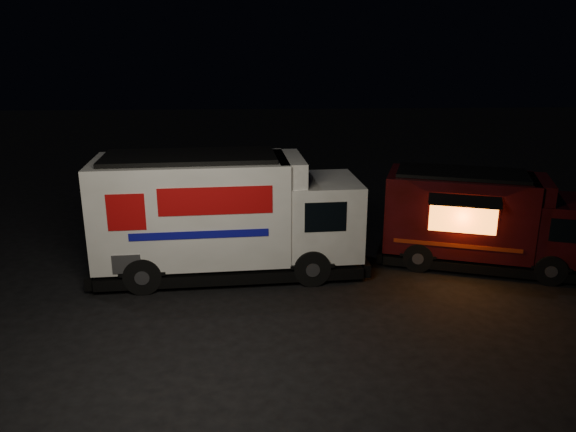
# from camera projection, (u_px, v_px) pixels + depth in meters

# --- Properties ---
(ground) EXTENTS (80.00, 80.00, 0.00)m
(ground) POSITION_uv_depth(u_px,v_px,m) (268.00, 308.00, 13.05)
(ground) COLOR black
(ground) RESTS_ON ground
(white_truck) EXTENTS (7.26, 2.91, 3.22)m
(white_truck) POSITION_uv_depth(u_px,v_px,m) (229.00, 215.00, 14.59)
(white_truck) COLOR white
(white_truck) RESTS_ON ground
(red_truck) EXTENTS (5.97, 3.71, 2.61)m
(red_truck) POSITION_uv_depth(u_px,v_px,m) (486.00, 220.00, 15.17)
(red_truck) COLOR #3B0A0F
(red_truck) RESTS_ON ground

